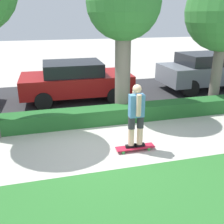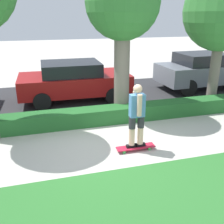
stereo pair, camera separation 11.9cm
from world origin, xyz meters
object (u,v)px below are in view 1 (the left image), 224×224
at_px(skater_person, 136,115).
at_px(parked_car_rear, 206,71).
at_px(tree_mid, 124,6).
at_px(skateboard, 135,147).
at_px(parked_car_middle, 76,80).

distance_m(skater_person, parked_car_rear, 6.57).
height_order(tree_mid, parked_car_rear, tree_mid).
height_order(skateboard, skater_person, skater_person).
relative_size(skater_person, parked_car_rear, 0.39).
relative_size(tree_mid, parked_car_rear, 1.14).
distance_m(skateboard, parked_car_rear, 6.61).
relative_size(skateboard, tree_mid, 0.21).
xyz_separation_m(skater_person, tree_mid, (0.36, 2.30, 2.39)).
height_order(parked_car_middle, parked_car_rear, parked_car_rear).
relative_size(tree_mid, parked_car_middle, 1.09).
bearing_deg(tree_mid, skateboard, -98.94).
height_order(tree_mid, parked_car_middle, tree_mid).
distance_m(parked_car_middle, parked_car_rear, 5.63).
bearing_deg(parked_car_rear, tree_mid, -155.29).
height_order(skateboard, parked_car_middle, parked_car_middle).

